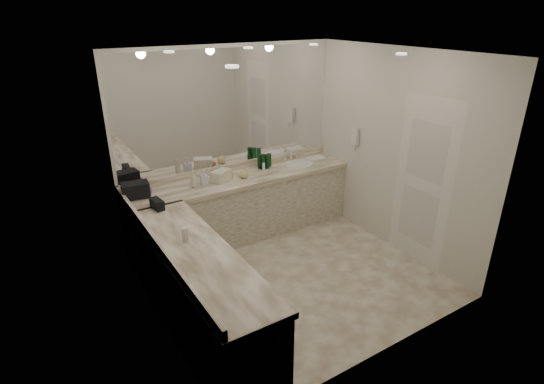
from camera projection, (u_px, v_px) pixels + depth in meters
floor at (290, 275)px, 5.20m from camera, size 3.20×3.20×0.00m
ceiling at (295, 53)px, 4.16m from camera, size 3.20×3.20×0.00m
wall_back at (231, 143)px, 5.85m from camera, size 3.20×0.02×2.60m
wall_left at (149, 210)px, 3.90m from camera, size 0.02×3.00×2.60m
wall_right at (395, 152)px, 5.46m from camera, size 0.02×3.00×2.60m
vanity_back_base at (243, 208)px, 5.96m from camera, size 3.20×0.60×0.84m
vanity_back_top at (242, 179)px, 5.78m from camera, size 3.20×0.64×0.06m
vanity_left_base at (199, 294)px, 4.16m from camera, size 0.60×2.40×0.84m
vanity_left_top at (197, 255)px, 3.99m from camera, size 0.64×2.42×0.06m
backsplash_back at (232, 167)px, 5.97m from camera, size 3.20×0.04×0.10m
backsplash_left at (156, 242)px, 4.05m from camera, size 0.04×3.00×0.10m
mirror_back at (230, 109)px, 5.65m from camera, size 3.12×0.01×1.55m
mirror_left at (145, 161)px, 3.72m from camera, size 0.01×2.92×1.55m
sink at (299, 164)px, 6.24m from camera, size 0.44×0.44×0.03m
faucet at (291, 156)px, 6.37m from camera, size 0.24×0.16×0.14m
wall_phone at (355, 136)px, 5.96m from camera, size 0.06×0.10×0.24m
door at (423, 183)px, 5.16m from camera, size 0.02×0.82×2.10m
black_toiletry_bag at (136, 191)px, 5.09m from camera, size 0.34×0.24×0.18m
black_bag_spill at (157, 204)px, 4.82m from camera, size 0.12×0.22×0.11m
cream_cosmetic_case at (221, 176)px, 5.59m from camera, size 0.30×0.25×0.15m
hand_towel at (316, 159)px, 6.39m from camera, size 0.27×0.18×0.04m
lotion_left at (185, 234)px, 4.14m from camera, size 0.06×0.06×0.15m
soap_bottle_a at (193, 179)px, 5.40m from camera, size 0.10×0.10×0.21m
soap_bottle_b at (204, 178)px, 5.46m from camera, size 0.10×0.10×0.20m
soap_bottle_c at (243, 172)px, 5.69m from camera, size 0.15×0.15×0.16m
green_bottle_0 at (267, 161)px, 6.04m from camera, size 0.07×0.07×0.20m
green_bottle_1 at (260, 162)px, 6.03m from camera, size 0.07×0.07×0.20m
green_bottle_2 at (269, 160)px, 6.10m from camera, size 0.06×0.06×0.19m
green_bottle_3 at (263, 162)px, 6.00m from camera, size 0.07×0.07×0.22m
amenity_bottle_0 at (264, 167)px, 5.98m from camera, size 0.04×0.04×0.11m
amenity_bottle_1 at (218, 178)px, 5.57m from camera, size 0.05×0.05×0.10m
amenity_bottle_2 at (193, 185)px, 5.41m from camera, size 0.04×0.04×0.07m
amenity_bottle_3 at (222, 176)px, 5.70m from camera, size 0.06×0.06×0.07m
amenity_bottle_4 at (231, 175)px, 5.70m from camera, size 0.05×0.05×0.08m
amenity_bottle_5 at (149, 190)px, 5.22m from camera, size 0.05×0.05×0.09m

